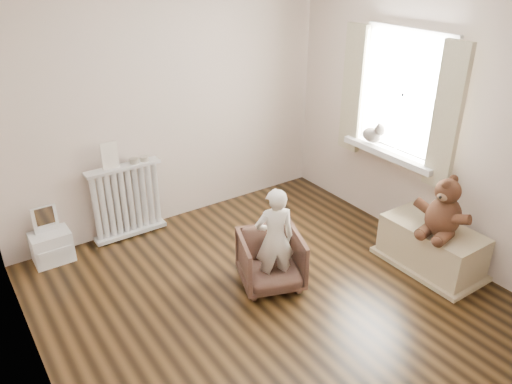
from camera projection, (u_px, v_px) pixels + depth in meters
floor at (271, 299)px, 4.28m from camera, size 3.60×3.60×0.01m
back_wall at (168, 102)px, 5.03m from camera, size 3.60×0.02×2.60m
front_wall at (496, 280)px, 2.37m from camera, size 3.60×0.02×2.60m
left_wall at (14, 229)px, 2.79m from camera, size 0.02×3.60×2.60m
right_wall at (431, 117)px, 4.61m from camera, size 0.02×3.60×2.60m
window at (405, 94)px, 4.74m from camera, size 0.03×0.90×1.10m
window_sill at (391, 153)px, 4.95m from camera, size 0.22×1.10×0.06m
curtain_left at (447, 118)px, 4.29m from camera, size 0.06×0.26×1.30m
curtain_right at (353, 89)px, 5.13m from camera, size 0.06×0.26×1.30m
radiator at (127, 202)px, 5.05m from camera, size 0.75×0.14×0.79m
paper_doll at (110, 156)px, 4.76m from camera, size 0.16×0.01×0.27m
tin_a at (134, 161)px, 4.92m from camera, size 0.09×0.09×0.05m
tin_b at (144, 159)px, 4.98m from camera, size 0.08×0.08×0.05m
toy_vanity at (50, 236)px, 4.68m from camera, size 0.36×0.25×0.56m
armchair at (271, 260)px, 4.37m from camera, size 0.68×0.69×0.49m
child at (275, 239)px, 4.22m from camera, size 0.40×0.33×0.94m
toy_bench at (431, 248)px, 4.63m from camera, size 0.48×0.90×0.42m
teddy_bear at (445, 209)px, 4.32m from camera, size 0.50×0.42×0.54m
plush_cat at (373, 134)px, 5.08m from camera, size 0.18×0.29×0.24m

